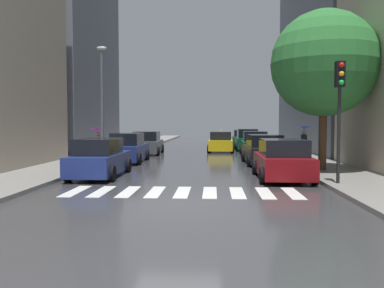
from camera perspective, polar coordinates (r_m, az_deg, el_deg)
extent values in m
cube|color=#39393B|center=(34.95, 1.45, -0.80)|extent=(28.00, 72.00, 0.04)
cube|color=gray|center=(35.72, -9.03, -0.60)|extent=(3.00, 72.00, 0.15)
cube|color=gray|center=(35.35, 12.04, -0.67)|extent=(3.00, 72.00, 0.15)
cube|color=silver|center=(13.82, -16.53, -6.57)|extent=(0.45, 2.20, 0.01)
cube|color=silver|center=(13.55, -12.92, -6.71)|extent=(0.45, 2.20, 0.01)
cube|color=silver|center=(13.33, -9.17, -6.83)|extent=(0.45, 2.20, 0.01)
cube|color=silver|center=(13.17, -5.31, -6.93)|extent=(0.45, 2.20, 0.01)
cube|color=silver|center=(13.07, -1.38, -6.99)|extent=(0.45, 2.20, 0.01)
cube|color=silver|center=(13.03, 2.60, -7.03)|extent=(0.45, 2.20, 0.01)
cube|color=silver|center=(13.05, 6.58, -7.02)|extent=(0.45, 2.20, 0.01)
cube|color=silver|center=(13.14, 10.53, -6.99)|extent=(0.45, 2.20, 0.01)
cube|color=silver|center=(13.29, 14.41, -6.92)|extent=(0.45, 2.20, 0.01)
cube|color=navy|center=(17.33, -13.15, -2.71)|extent=(1.80, 4.58, 0.80)
cube|color=black|center=(17.06, -13.39, -0.34)|extent=(1.57, 2.52, 0.66)
cylinder|color=black|center=(19.04, -14.45, -3.00)|extent=(0.23, 0.64, 0.64)
cylinder|color=black|center=(18.60, -9.27, -3.08)|extent=(0.23, 0.64, 0.64)
cylinder|color=black|center=(16.21, -17.59, -4.07)|extent=(0.23, 0.64, 0.64)
cylinder|color=black|center=(15.69, -11.54, -4.22)|extent=(0.23, 0.64, 0.64)
cube|color=navy|center=(23.42, -9.21, -1.15)|extent=(1.82, 4.45, 0.85)
cube|color=black|center=(23.16, -9.33, 0.72)|extent=(1.58, 2.46, 0.70)
cylinder|color=black|center=(25.05, -10.50, -1.55)|extent=(0.23, 0.64, 0.64)
cylinder|color=black|center=(24.72, -6.53, -1.58)|extent=(0.23, 0.64, 0.64)
cylinder|color=black|center=(22.22, -12.18, -2.13)|extent=(0.23, 0.64, 0.64)
cylinder|color=black|center=(21.85, -7.71, -2.18)|extent=(0.23, 0.64, 0.64)
cube|color=#474C51|center=(29.70, -6.48, -0.30)|extent=(2.09, 4.76, 0.83)
cube|color=black|center=(29.43, -6.55, 1.15)|extent=(1.79, 2.64, 0.68)
cylinder|color=black|center=(31.39, -7.85, -0.63)|extent=(0.24, 0.65, 0.64)
cylinder|color=black|center=(31.14, -4.32, -0.64)|extent=(0.24, 0.65, 0.64)
cylinder|color=black|center=(28.33, -8.85, -1.02)|extent=(0.24, 0.65, 0.64)
cylinder|color=black|center=(28.06, -4.94, -1.03)|extent=(0.24, 0.65, 0.64)
cube|color=maroon|center=(16.54, 12.92, -2.97)|extent=(1.93, 4.35, 0.80)
cube|color=black|center=(16.27, 13.08, -0.49)|extent=(1.69, 2.40, 0.66)
cylinder|color=black|center=(17.86, 9.12, -3.34)|extent=(0.22, 0.64, 0.64)
cylinder|color=black|center=(18.15, 15.15, -3.30)|extent=(0.22, 0.64, 0.64)
cylinder|color=black|center=(15.03, 10.21, -4.53)|extent=(0.22, 0.64, 0.64)
cylinder|color=black|center=(15.37, 17.33, -4.45)|extent=(0.22, 0.64, 0.64)
cube|color=black|center=(22.45, 10.33, -1.39)|extent=(2.05, 4.42, 0.81)
cube|color=black|center=(22.19, 10.43, 0.47)|extent=(1.77, 2.45, 0.67)
cylinder|color=black|center=(23.77, 7.48, -1.77)|extent=(0.24, 0.65, 0.64)
cylinder|color=black|center=(24.05, 12.10, -1.75)|extent=(0.24, 0.65, 0.64)
cylinder|color=black|center=(20.91, 8.28, -2.41)|extent=(0.24, 0.65, 0.64)
cylinder|color=black|center=(21.22, 13.51, -2.39)|extent=(0.24, 0.65, 0.64)
cube|color=#0C4C2D|center=(28.63, 9.01, -0.41)|extent=(1.94, 4.46, 0.85)
cube|color=black|center=(28.38, 9.06, 1.12)|extent=(1.66, 2.47, 0.70)
cylinder|color=black|center=(30.05, 7.12, -0.78)|extent=(0.24, 0.65, 0.64)
cylinder|color=black|center=(30.16, 10.52, -0.80)|extent=(0.24, 0.65, 0.64)
cylinder|color=black|center=(27.15, 7.33, -1.18)|extent=(0.24, 0.65, 0.64)
cylinder|color=black|center=(27.28, 11.10, -1.19)|extent=(0.24, 0.65, 0.64)
cube|color=#0C4C2D|center=(33.96, 7.95, 0.16)|extent=(1.82, 4.23, 0.90)
cube|color=black|center=(33.72, 7.99, 1.54)|extent=(1.60, 2.33, 0.74)
cylinder|color=black|center=(35.31, 6.29, -0.23)|extent=(0.22, 0.64, 0.64)
cylinder|color=black|center=(35.45, 9.22, -0.23)|extent=(0.22, 0.64, 0.64)
cylinder|color=black|center=(32.53, 6.55, -0.50)|extent=(0.22, 0.64, 0.64)
cylinder|color=black|center=(32.68, 9.73, -0.50)|extent=(0.22, 0.64, 0.64)
cube|color=#0C4C2D|center=(40.49, 7.18, 0.53)|extent=(1.85, 4.59, 0.80)
cube|color=black|center=(40.24, 7.21, 1.55)|extent=(1.61, 2.53, 0.65)
cylinder|color=black|center=(41.96, 5.86, 0.28)|extent=(0.23, 0.64, 0.64)
cylinder|color=black|center=(42.06, 8.28, 0.27)|extent=(0.23, 0.64, 0.64)
cylinder|color=black|center=(38.96, 5.99, 0.07)|extent=(0.23, 0.64, 0.64)
cylinder|color=black|center=(39.06, 8.60, 0.06)|extent=(0.23, 0.64, 0.64)
cube|color=yellow|center=(31.94, 4.18, -0.09)|extent=(1.97, 4.45, 0.80)
cube|color=black|center=(31.69, 4.18, 1.20)|extent=(1.69, 2.47, 0.65)
cube|color=#F2EDCC|center=(31.68, 4.18, 1.95)|extent=(0.21, 0.37, 0.18)
cylinder|color=black|center=(33.43, 2.61, -0.39)|extent=(0.24, 0.65, 0.64)
cylinder|color=black|center=(33.41, 5.78, -0.40)|extent=(0.24, 0.65, 0.64)
cylinder|color=black|center=(30.53, 2.41, -0.70)|extent=(0.24, 0.65, 0.64)
cylinder|color=black|center=(30.51, 5.89, -0.72)|extent=(0.24, 0.65, 0.64)
cylinder|color=gray|center=(24.47, 15.88, -1.16)|extent=(0.28, 0.28, 0.81)
cylinder|color=black|center=(24.43, 15.90, 0.55)|extent=(0.36, 0.36, 0.64)
sphere|color=tan|center=(24.42, 15.92, 1.60)|extent=(0.25, 0.25, 0.25)
cone|color=navy|center=(24.42, 15.93, 2.28)|extent=(1.00, 1.00, 0.20)
cylinder|color=#333338|center=(24.42, 15.92, 1.41)|extent=(0.02, 0.02, 0.74)
cylinder|color=gray|center=(24.67, -13.50, -1.16)|extent=(0.28, 0.28, 0.76)
cylinder|color=gray|center=(24.63, -13.52, 0.42)|extent=(0.36, 0.36, 0.60)
sphere|color=tan|center=(24.62, -13.53, 1.39)|extent=(0.24, 0.24, 0.24)
cone|color=#8C1E8C|center=(24.61, -13.54, 2.05)|extent=(1.02, 1.02, 0.20)
cylinder|color=#333338|center=(24.62, -13.53, 1.23)|extent=(0.02, 0.02, 0.70)
cylinder|color=#513823|center=(18.98, 18.39, 0.65)|extent=(0.36, 0.36, 2.80)
sphere|color=#2D7333|center=(19.16, 18.56, 11.00)|extent=(4.81, 4.81, 4.81)
cylinder|color=black|center=(14.87, 20.49, 1.17)|extent=(0.12, 0.12, 3.40)
cube|color=black|center=(14.96, 20.64, 9.43)|extent=(0.30, 0.30, 0.90)
sphere|color=red|center=(14.83, 20.88, 10.65)|extent=(0.18, 0.18, 0.18)
sphere|color=#F2A519|center=(14.79, 20.85, 9.50)|extent=(0.18, 0.18, 0.18)
sphere|color=green|center=(14.76, 20.83, 8.35)|extent=(0.18, 0.18, 0.18)
cylinder|color=#595B60|center=(23.89, -12.88, 5.46)|extent=(0.16, 0.16, 6.38)
ellipsoid|color=beige|center=(24.27, -12.98, 13.36)|extent=(0.60, 0.28, 0.24)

